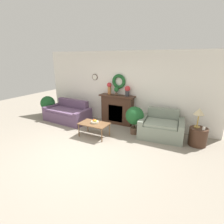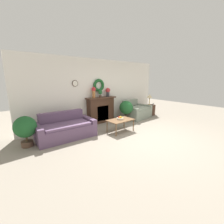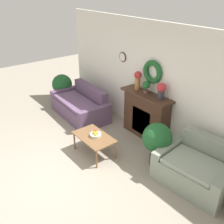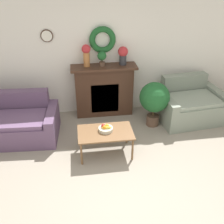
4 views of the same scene
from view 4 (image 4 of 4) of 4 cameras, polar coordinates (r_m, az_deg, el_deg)
The scene contains 11 objects.
ground_plane at distance 3.97m, azimuth 4.95°, elevation -18.48°, with size 16.00×16.00×0.00m, color gray.
wall_back at distance 5.57m, azimuth -0.69°, elevation 13.17°, with size 6.80×0.18×2.70m.
fireplace at distance 5.65m, azimuth -1.75°, elevation 4.78°, with size 1.36×0.41×1.12m.
couch_left at distance 5.35m, azimuth -21.54°, elevation -2.33°, with size 1.87×1.05×0.81m.
loveseat_right at distance 5.83m, azimuth 16.50°, elevation 1.59°, with size 1.44×1.13×0.86m.
coffee_table at distance 4.49m, azimuth -1.45°, elevation -4.78°, with size 0.94×0.57×0.45m.
fruit_bowl at distance 4.47m, azimuth -1.42°, elevation -3.57°, with size 0.25×0.25×0.12m.
vase_on_mantel_left at distance 5.33m, azimuth -5.61°, elevation 12.51°, with size 0.18×0.18×0.45m.
vase_on_mantel_right at distance 5.42m, azimuth 2.40°, elevation 12.43°, with size 0.20×0.20×0.38m.
potted_plant_on_mantel at distance 5.36m, azimuth -2.21°, elevation 11.86°, with size 0.18×0.18×0.30m.
potted_plant_floor_by_loveseat at distance 5.26m, azimuth 9.23°, elevation 2.88°, with size 0.60×0.60×0.94m.
Camera 4 is at (-0.69, -2.55, 2.96)m, focal length 42.00 mm.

